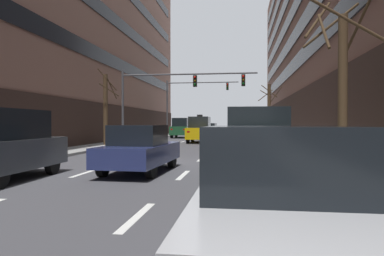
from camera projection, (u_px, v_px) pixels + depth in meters
ground_plane at (155, 164)px, 14.33m from camera, size 120.00×120.00×0.00m
sidewalk_left at (16, 160)px, 15.19m from camera, size 2.50×80.00×0.14m
sidewalk_right at (312, 164)px, 13.46m from camera, size 2.50×80.00×0.14m
lane_stripe_l1_s3 at (85, 173)px, 11.58m from camera, size 0.16×2.00×0.01m
lane_stripe_l1_s4 at (131, 158)px, 16.54m from camera, size 0.16×2.00×0.01m
lane_stripe_l1_s5 at (157, 150)px, 21.49m from camera, size 0.16×2.00×0.01m
lane_stripe_l1_s6 at (172, 145)px, 26.44m from camera, size 0.16×2.00×0.01m
lane_stripe_l1_s7 at (183, 142)px, 31.39m from camera, size 0.16×2.00×0.01m
lane_stripe_l1_s8 at (191, 139)px, 36.34m from camera, size 0.16×2.00×0.01m
lane_stripe_l1_s9 at (197, 137)px, 41.29m from camera, size 0.16×2.00×0.01m
lane_stripe_l1_s10 at (202, 136)px, 46.24m from camera, size 0.16×2.00×0.01m
lane_stripe_l2_s2 at (137, 216)px, 6.17m from camera, size 0.16×2.00×0.01m
lane_stripe_l2_s3 at (183, 175)px, 11.13m from camera, size 0.16×2.00×0.01m
lane_stripe_l2_s4 at (201, 159)px, 16.08m from camera, size 0.16×2.00×0.01m
lane_stripe_l2_s5 at (210, 151)px, 21.03m from camera, size 0.16×2.00×0.01m
lane_stripe_l2_s6 at (216, 145)px, 25.98m from camera, size 0.16×2.00×0.01m
lane_stripe_l2_s7 at (220, 142)px, 30.93m from camera, size 0.16×2.00×0.01m
lane_stripe_l2_s8 at (223, 139)px, 35.88m from camera, size 0.16×2.00×0.01m
lane_stripe_l2_s9 at (225, 137)px, 40.83m from camera, size 0.16×2.00×0.01m
lane_stripe_l2_s10 at (227, 136)px, 45.79m from camera, size 0.16×2.00×0.01m
car_driving_0 at (208, 131)px, 36.17m from camera, size 2.05×4.52×1.67m
car_driving_1 at (181, 128)px, 40.05m from camera, size 1.98×4.68×2.26m
car_driving_2 at (140, 149)px, 11.78m from camera, size 1.97×4.33×1.60m
car_driving_3 at (4, 145)px, 10.14m from camera, size 1.86×4.30×2.07m
taxi_driving_4 at (200, 130)px, 29.98m from camera, size 1.94×4.58×2.40m
car_parked_0 at (282, 201)px, 3.85m from camera, size 1.82×4.34×1.63m
car_parked_1 at (257, 145)px, 9.94m from camera, size 1.81×4.30×2.08m
car_parked_2 at (251, 142)px, 15.48m from camera, size 1.99×4.57×1.70m
traffic_signal_0 at (172, 89)px, 25.83m from camera, size 10.14×0.35×5.55m
traffic_signal_1 at (188, 97)px, 41.94m from camera, size 8.67×0.35×6.71m
street_tree_0 at (106, 108)px, 24.55m from camera, size 1.29×1.47×5.26m
street_tree_1 at (269, 111)px, 30.79m from camera, size 2.06×1.90×4.97m
street_tree_2 at (342, 88)px, 8.63m from camera, size 1.83×1.97×4.83m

